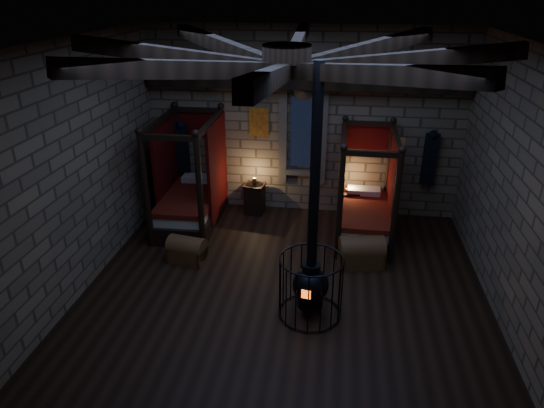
# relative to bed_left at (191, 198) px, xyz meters

# --- Properties ---
(room) EXTENTS (7.02, 7.02, 4.29)m
(room) POSITION_rel_bed_left_xyz_m (2.38, -2.37, 3.15)
(room) COLOR black
(room) RESTS_ON ground
(bed_left) EXTENTS (1.25, 2.31, 2.39)m
(bed_left) POSITION_rel_bed_left_xyz_m (0.00, 0.00, 0.00)
(bed_left) COLOR black
(bed_left) RESTS_ON ground
(bed_right) EXTENTS (1.16, 2.16, 2.24)m
(bed_right) POSITION_rel_bed_left_xyz_m (3.80, -0.07, -0.04)
(bed_right) COLOR black
(bed_right) RESTS_ON ground
(trunk_left) EXTENTS (0.79, 0.58, 0.53)m
(trunk_left) POSITION_rel_bed_left_xyz_m (0.40, -1.67, -0.36)
(trunk_left) COLOR brown
(trunk_left) RESTS_ON ground
(trunk_right) EXTENTS (0.92, 0.67, 0.61)m
(trunk_right) POSITION_rel_bed_left_xyz_m (3.74, -1.35, -0.32)
(trunk_right) COLOR brown
(trunk_right) RESTS_ON ground
(nightstand_left) EXTENTS (0.51, 0.49, 0.88)m
(nightstand_left) POSITION_rel_bed_left_xyz_m (1.32, 0.65, -0.22)
(nightstand_left) COLOR black
(nightstand_left) RESTS_ON ground
(nightstand_right) EXTENTS (0.52, 0.51, 0.76)m
(nightstand_right) POSITION_rel_bed_left_xyz_m (3.49, 0.60, -0.23)
(nightstand_right) COLOR black
(nightstand_right) RESTS_ON ground
(stove) EXTENTS (1.03, 1.03, 4.05)m
(stove) POSITION_rel_bed_left_xyz_m (2.87, -3.02, 0.04)
(stove) COLOR black
(stove) RESTS_ON ground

